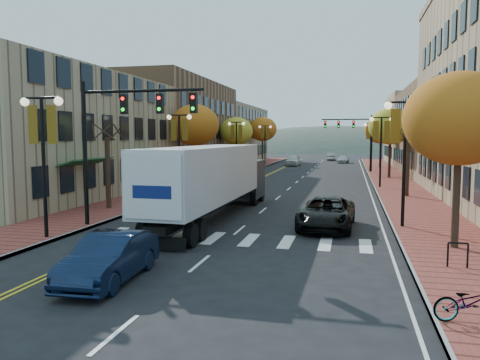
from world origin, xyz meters
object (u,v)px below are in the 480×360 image
Objects in this scene: semi_truck at (213,177)px; navy_sedan at (110,258)px; black_suv at (327,213)px; bicycle at (471,302)px.

semi_truck reaches higher than navy_sedan.
navy_sedan is at bearing -118.40° from black_suv.
navy_sedan is 11.58m from black_suv.
navy_sedan is at bearing -89.24° from semi_truck.
navy_sedan is 2.54× the size of bicycle.
semi_truck reaches higher than bicycle.
black_suv is at bearing 4.77° from bicycle.
black_suv reaches higher than navy_sedan.
semi_truck is 6.30m from black_suv.
black_suv reaches higher than bicycle.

